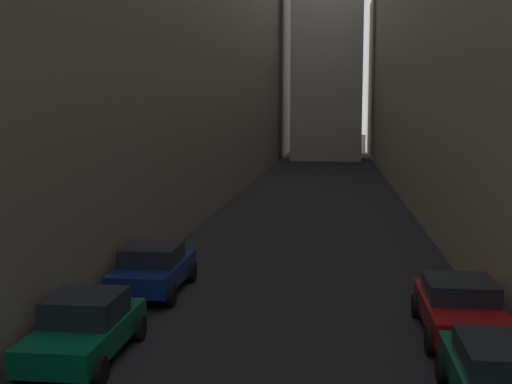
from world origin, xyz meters
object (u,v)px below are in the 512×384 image
(parked_car_right_third, at_px, (505,376))
(parked_car_right_far, at_px, (460,307))
(parked_car_left_third, at_px, (85,327))
(parked_car_left_far, at_px, (153,268))

(parked_car_right_third, xyz_separation_m, parked_car_right_far, (0.00, 4.54, -0.01))
(parked_car_left_third, height_order, parked_car_left_far, parked_car_left_far)
(parked_car_left_far, bearing_deg, parked_car_left_third, 180.00)
(parked_car_left_far, distance_m, parked_car_right_far, 9.31)
(parked_car_right_third, bearing_deg, parked_car_left_far, 49.30)
(parked_car_left_far, bearing_deg, parked_car_right_far, -108.99)
(parked_car_left_third, bearing_deg, parked_car_right_third, -101.66)
(parked_car_left_far, height_order, parked_car_right_far, parked_car_left_far)
(parked_car_left_third, distance_m, parked_car_left_far, 5.75)
(parked_car_left_far, xyz_separation_m, parked_car_right_far, (8.80, -3.03, -0.04))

